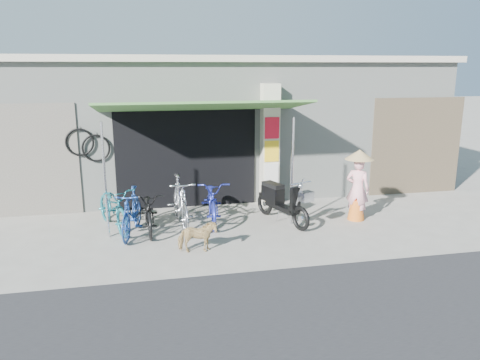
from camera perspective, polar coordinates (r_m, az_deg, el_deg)
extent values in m
plane|color=gray|center=(9.55, 2.42, -7.18)|extent=(80.00, 80.00, 0.00)
cube|color=#A5AAA1|center=(14.02, -2.65, 6.92)|extent=(12.00, 5.00, 3.50)
cube|color=beige|center=(13.92, -2.74, 14.42)|extent=(12.30, 5.30, 0.16)
cube|color=black|center=(11.47, -6.53, 2.80)|extent=(3.40, 0.06, 2.50)
cube|color=black|center=(11.63, -6.44, -0.58)|extent=(3.06, 0.04, 1.10)
torus|color=black|center=(11.38, -17.15, 3.73)|extent=(0.65, 0.05, 0.65)
cylinder|color=silver|center=(11.36, -17.25, 5.34)|extent=(0.02, 0.02, 0.12)
torus|color=black|center=(11.40, -18.96, 4.37)|extent=(0.65, 0.05, 0.65)
cylinder|color=silver|center=(11.38, -19.07, 5.98)|extent=(0.02, 0.02, 0.12)
cube|color=beige|center=(11.66, 3.60, 4.29)|extent=(0.42, 0.42, 3.00)
cube|color=red|center=(11.39, 3.93, 6.35)|extent=(0.36, 0.02, 0.52)
cube|color=yellow|center=(11.47, 3.88, 3.52)|extent=(0.36, 0.02, 0.52)
cube|color=silver|center=(11.59, 3.84, 0.80)|extent=(0.36, 0.02, 0.50)
cube|color=#3E7233|center=(10.41, -4.56, 8.97)|extent=(4.60, 1.88, 0.35)
cylinder|color=silver|center=(9.68, -16.13, -0.11)|extent=(0.05, 0.05, 2.36)
cylinder|color=silver|center=(10.14, 6.39, 0.96)|extent=(0.05, 0.05, 2.36)
cube|color=brown|center=(13.51, 20.69, 3.87)|extent=(2.60, 0.06, 2.60)
cube|color=#6B665B|center=(11.76, -25.31, 2.08)|extent=(2.60, 0.06, 2.60)
imported|color=#196774|center=(10.31, -15.17, -3.25)|extent=(1.23, 1.94, 0.96)
imported|color=navy|center=(9.84, -13.08, -3.88)|extent=(0.80, 1.69, 0.98)
imported|color=black|center=(10.04, -11.05, -3.66)|extent=(0.66, 1.73, 0.90)
imported|color=#ADADB2|center=(10.07, -7.29, -2.76)|extent=(0.67, 1.92, 1.13)
imported|color=navy|center=(10.43, -3.37, -2.45)|extent=(0.83, 1.97, 1.01)
imported|color=#A77258|center=(8.82, -5.23, -6.90)|extent=(0.74, 0.37, 0.61)
torus|color=black|center=(9.99, 7.42, -4.68)|extent=(0.27, 0.54, 0.54)
torus|color=black|center=(10.99, 3.06, -2.87)|extent=(0.27, 0.54, 0.54)
cube|color=black|center=(10.46, 5.14, -3.34)|extent=(0.54, 0.98, 0.10)
cube|color=black|center=(10.67, 4.02, -1.72)|extent=(0.44, 0.62, 0.35)
cube|color=black|center=(10.62, 4.03, -0.61)|extent=(0.42, 0.61, 0.09)
cube|color=black|center=(10.04, 6.75, -2.43)|extent=(0.24, 0.17, 0.57)
cylinder|color=silver|center=(9.80, 7.44, -0.38)|extent=(0.51, 0.21, 0.03)
cube|color=silver|center=(9.73, 8.08, -1.99)|extent=(0.32, 0.28, 0.20)
imported|color=pink|center=(10.83, 14.14, -1.07)|extent=(0.62, 0.60, 1.44)
cone|color=#C9601C|center=(10.96, 13.99, -3.54)|extent=(0.38, 0.38, 0.46)
cone|color=tan|center=(10.66, 14.38, 3.03)|extent=(0.64, 0.64, 0.22)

